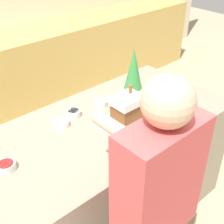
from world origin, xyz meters
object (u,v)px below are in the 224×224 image
Objects in this scene: candy_bowl_far_left at (61,123)px; candy_bowl_center_rear at (73,113)px; baking_tray at (127,120)px; candy_bowl_front_corner at (159,80)px; candy_bowl_near_tray_right at (101,103)px; person at (154,220)px; gingerbread_house at (127,108)px; candy_bowl_far_right at (6,166)px; decorative_tree at (134,69)px.

candy_bowl_far_left is 1.07× the size of candy_bowl_center_rear.
candy_bowl_far_left is (-0.36, 0.24, 0.02)m from baking_tray.
candy_bowl_front_corner is 1.12× the size of candy_bowl_near_tray_right.
candy_bowl_far_left is at bearing -175.45° from candy_bowl_near_tray_right.
candy_bowl_front_corner is at bearing -4.12° from candy_bowl_near_tray_right.
candy_bowl_far_left is 0.36m from candy_bowl_near_tray_right.
person reaches higher than candy_bowl_far_left.
gingerbread_house is 0.28m from candy_bowl_near_tray_right.
candy_bowl_far_right is (-1.42, -0.13, -0.00)m from candy_bowl_front_corner.
baking_tray is 0.64m from candy_bowl_front_corner.
baking_tray is at bearing -153.22° from gingerbread_house.
candy_bowl_center_rear is at bearing 175.86° from candy_bowl_front_corner.
gingerbread_house reaches higher than candy_bowl_far_left.
baking_tray is 0.10m from gingerbread_house.
person reaches higher than candy_bowl_center_rear.
candy_bowl_far_right is (-0.82, 0.10, 0.02)m from baking_tray.
candy_bowl_front_corner is at bearing -4.14° from candy_bowl_center_rear.
baking_tray is at bearing -158.99° from candy_bowl_front_corner.
candy_bowl_center_rear reaches higher than candy_bowl_front_corner.
person is at bearing -123.87° from gingerbread_house.
candy_bowl_center_rear is (0.59, 0.19, 0.00)m from candy_bowl_far_right.
gingerbread_house is 0.64m from candy_bowl_front_corner.
person is (-0.42, -0.63, -0.17)m from gingerbread_house.
candy_bowl_center_rear is 0.94m from person.
candy_bowl_near_tray_right is 1.00m from person.
candy_bowl_far_right is 0.84m from person.
baking_tray is 0.37m from candy_bowl_center_rear.
gingerbread_house is 2.35× the size of candy_bowl_center_rear.
candy_bowl_far_left reaches higher than baking_tray.
candy_bowl_far_left is 1.02× the size of candy_bowl_far_right.
candy_bowl_center_rear is at bearing 17.75° from candy_bowl_far_right.
candy_bowl_far_right is (-0.45, -0.14, -0.00)m from candy_bowl_far_left.
candy_bowl_center_rear is at bearing 78.29° from person.
gingerbread_house is at bearing -51.20° from candy_bowl_center_rear.
baking_tray is 3.74× the size of candy_bowl_far_right.
candy_bowl_near_tray_right is at bearing 4.55° from candy_bowl_far_left.
decorative_tree is 3.07× the size of candy_bowl_far_right.
candy_bowl_front_corner reaches higher than candy_bowl_far_right.
candy_bowl_far_right is 1.05× the size of candy_bowl_center_rear.
candy_bowl_far_right is at bearing 172.95° from gingerbread_house.
baking_tray is 3.68× the size of candy_bowl_far_left.
baking_tray is 1.22× the size of decorative_tree.
candy_bowl_near_tray_right is (-0.37, -0.04, -0.14)m from decorative_tree.
decorative_tree is at bearing 1.78° from candy_bowl_center_rear.
candy_bowl_front_corner is at bearing -0.84° from candy_bowl_far_left.
candy_bowl_far_right is (-0.82, 0.10, -0.08)m from gingerbread_house.
person is (-0.42, -0.63, -0.07)m from baking_tray.
candy_bowl_front_corner is 1.34m from person.
candy_bowl_near_tray_right is at bearing 11.80° from candy_bowl_far_right.
gingerbread_house is 2.19× the size of candy_bowl_far_left.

